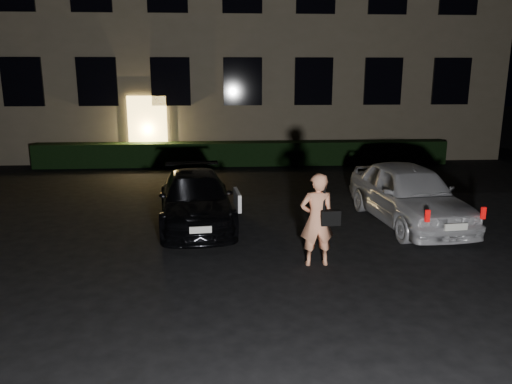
{
  "coord_description": "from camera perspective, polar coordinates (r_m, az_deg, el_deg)",
  "views": [
    {
      "loc": [
        -0.77,
        -7.6,
        3.38
      ],
      "look_at": [
        -0.12,
        2.0,
        1.04
      ],
      "focal_mm": 35.0,
      "sensor_mm": 36.0,
      "label": 1
    }
  ],
  "objects": [
    {
      "name": "sedan",
      "position": [
        11.31,
        -6.9,
        -0.81
      ],
      "size": [
        1.98,
        4.09,
        1.14
      ],
      "rotation": [
        0.0,
        0.0,
        0.09
      ],
      "color": "black",
      "rests_on": "ground"
    },
    {
      "name": "building",
      "position": [
        22.75,
        -2.02,
        20.28
      ],
      "size": [
        20.0,
        8.11,
        12.0
      ],
      "color": "#695E4B",
      "rests_on": "ground"
    },
    {
      "name": "man",
      "position": [
        8.84,
        7.03,
        -3.13
      ],
      "size": [
        0.7,
        0.43,
        1.68
      ],
      "rotation": [
        0.0,
        0.0,
        3.19
      ],
      "color": "#F39A6F",
      "rests_on": "ground"
    },
    {
      "name": "ground",
      "position": [
        8.35,
        1.78,
        -10.21
      ],
      "size": [
        80.0,
        80.0,
        0.0
      ],
      "primitive_type": "plane",
      "color": "black",
      "rests_on": "ground"
    },
    {
      "name": "hedge",
      "position": [
        18.35,
        -1.41,
        4.4
      ],
      "size": [
        15.0,
        0.7,
        0.85
      ],
      "primitive_type": "cube",
      "color": "black",
      "rests_on": "ground"
    },
    {
      "name": "hatch",
      "position": [
        11.76,
        17.05,
        -0.18
      ],
      "size": [
        2.01,
        4.17,
        1.37
      ],
      "rotation": [
        0.0,
        0.0,
        0.1
      ],
      "color": "silver",
      "rests_on": "ground"
    }
  ]
}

